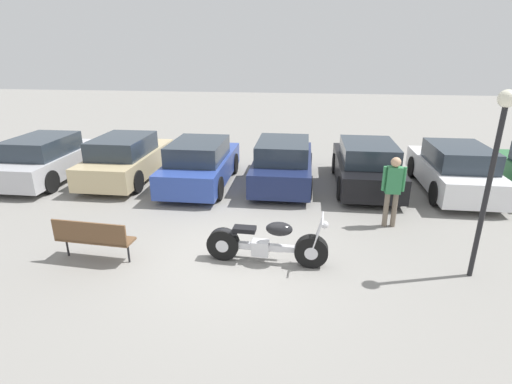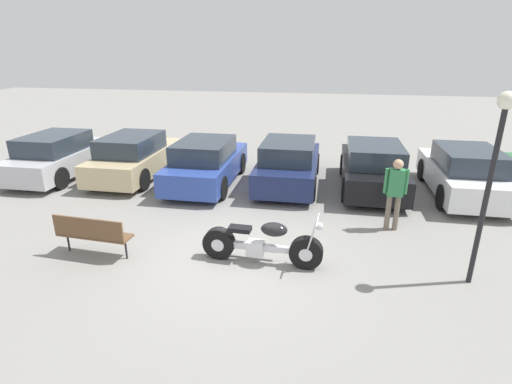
{
  "view_description": "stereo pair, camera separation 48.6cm",
  "coord_description": "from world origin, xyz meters",
  "px_view_note": "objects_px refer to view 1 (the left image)",
  "views": [
    {
      "loc": [
        1.25,
        -7.04,
        4.06
      ],
      "look_at": [
        0.18,
        1.61,
        0.85
      ],
      "focal_mm": 28.0,
      "sensor_mm": 36.0,
      "label": 1
    },
    {
      "loc": [
        1.74,
        -6.96,
        4.06
      ],
      "look_at": [
        0.18,
        1.61,
        0.85
      ],
      "focal_mm": 28.0,
      "sensor_mm": 36.0,
      "label": 2
    }
  ],
  "objects_px": {
    "motorcycle": "(265,243)",
    "parked_car_navy": "(283,163)",
    "parked_car_white": "(454,170)",
    "parked_car_black": "(366,166)",
    "parked_car_blue": "(200,164)",
    "park_bench": "(93,236)",
    "person_standing": "(393,186)",
    "lamp_post": "(496,152)",
    "parked_car_silver": "(48,159)",
    "parked_car_champagne": "(127,159)"
  },
  "relations": [
    {
      "from": "motorcycle",
      "to": "parked_car_navy",
      "type": "bearing_deg",
      "value": 89.37
    },
    {
      "from": "parked_car_white",
      "to": "parked_car_navy",
      "type": "bearing_deg",
      "value": 179.31
    },
    {
      "from": "parked_car_black",
      "to": "parked_car_white",
      "type": "height_order",
      "value": "same"
    },
    {
      "from": "parked_car_blue",
      "to": "parked_car_white",
      "type": "height_order",
      "value": "same"
    },
    {
      "from": "park_bench",
      "to": "person_standing",
      "type": "relative_size",
      "value": 0.93
    },
    {
      "from": "parked_car_navy",
      "to": "park_bench",
      "type": "relative_size",
      "value": 2.57
    },
    {
      "from": "parked_car_navy",
      "to": "parked_car_black",
      "type": "bearing_deg",
      "value": 0.96
    },
    {
      "from": "motorcycle",
      "to": "person_standing",
      "type": "bearing_deg",
      "value": 36.52
    },
    {
      "from": "lamp_post",
      "to": "parked_car_blue",
      "type": "bearing_deg",
      "value": 144.82
    },
    {
      "from": "parked_car_white",
      "to": "lamp_post",
      "type": "distance_m",
      "value": 5.2
    },
    {
      "from": "parked_car_silver",
      "to": "lamp_post",
      "type": "relative_size",
      "value": 1.19
    },
    {
      "from": "parked_car_black",
      "to": "parked_car_blue",
      "type": "bearing_deg",
      "value": -175.09
    },
    {
      "from": "park_bench",
      "to": "person_standing",
      "type": "distance_m",
      "value": 6.59
    },
    {
      "from": "parked_car_black",
      "to": "parked_car_white",
      "type": "distance_m",
      "value": 2.49
    },
    {
      "from": "parked_car_white",
      "to": "person_standing",
      "type": "bearing_deg",
      "value": -130.01
    },
    {
      "from": "parked_car_champagne",
      "to": "parked_car_black",
      "type": "xyz_separation_m",
      "value": [
        7.47,
        0.14,
        0.0
      ]
    },
    {
      "from": "parked_car_silver",
      "to": "parked_car_champagne",
      "type": "bearing_deg",
      "value": 7.4
    },
    {
      "from": "motorcycle",
      "to": "lamp_post",
      "type": "xyz_separation_m",
      "value": [
        3.87,
        -0.02,
        1.98
      ]
    },
    {
      "from": "motorcycle",
      "to": "lamp_post",
      "type": "distance_m",
      "value": 4.35
    },
    {
      "from": "parked_car_silver",
      "to": "lamp_post",
      "type": "bearing_deg",
      "value": -21.35
    },
    {
      "from": "motorcycle",
      "to": "person_standing",
      "type": "height_order",
      "value": "person_standing"
    },
    {
      "from": "parked_car_navy",
      "to": "park_bench",
      "type": "height_order",
      "value": "parked_car_navy"
    },
    {
      "from": "motorcycle",
      "to": "parked_car_black",
      "type": "xyz_separation_m",
      "value": [
        2.54,
        4.86,
        0.26
      ]
    },
    {
      "from": "parked_car_black",
      "to": "lamp_post",
      "type": "relative_size",
      "value": 1.19
    },
    {
      "from": "motorcycle",
      "to": "parked_car_black",
      "type": "distance_m",
      "value": 5.49
    },
    {
      "from": "parked_car_champagne",
      "to": "motorcycle",
      "type": "bearing_deg",
      "value": -43.76
    },
    {
      "from": "lamp_post",
      "to": "person_standing",
      "type": "relative_size",
      "value": 2.01
    },
    {
      "from": "parked_car_silver",
      "to": "person_standing",
      "type": "distance_m",
      "value": 10.44
    },
    {
      "from": "parked_car_champagne",
      "to": "person_standing",
      "type": "xyz_separation_m",
      "value": [
        7.68,
        -2.68,
        0.34
      ]
    },
    {
      "from": "motorcycle",
      "to": "parked_car_blue",
      "type": "height_order",
      "value": "parked_car_blue"
    },
    {
      "from": "motorcycle",
      "to": "parked_car_black",
      "type": "height_order",
      "value": "parked_car_black"
    },
    {
      "from": "parked_car_black",
      "to": "lamp_post",
      "type": "distance_m",
      "value": 5.34
    },
    {
      "from": "parked_car_silver",
      "to": "parked_car_navy",
      "type": "distance_m",
      "value": 7.48
    },
    {
      "from": "person_standing",
      "to": "parked_car_white",
      "type": "bearing_deg",
      "value": 49.99
    },
    {
      "from": "lamp_post",
      "to": "person_standing",
      "type": "bearing_deg",
      "value": 118.5
    },
    {
      "from": "parked_car_white",
      "to": "lamp_post",
      "type": "xyz_separation_m",
      "value": [
        -1.16,
        -4.77,
        1.72
      ]
    },
    {
      "from": "parked_car_champagne",
      "to": "person_standing",
      "type": "relative_size",
      "value": 2.39
    },
    {
      "from": "parked_car_blue",
      "to": "parked_car_black",
      "type": "height_order",
      "value": "same"
    },
    {
      "from": "motorcycle",
      "to": "park_bench",
      "type": "relative_size",
      "value": 1.53
    },
    {
      "from": "parked_car_navy",
      "to": "parked_car_white",
      "type": "relative_size",
      "value": 1.0
    },
    {
      "from": "parked_car_blue",
      "to": "lamp_post",
      "type": "distance_m",
      "value": 7.9
    },
    {
      "from": "parked_car_navy",
      "to": "person_standing",
      "type": "distance_m",
      "value": 3.89
    },
    {
      "from": "parked_car_navy",
      "to": "lamp_post",
      "type": "xyz_separation_m",
      "value": [
        3.82,
        -4.83,
        1.72
      ]
    },
    {
      "from": "parked_car_champagne",
      "to": "person_standing",
      "type": "height_order",
      "value": "person_standing"
    },
    {
      "from": "motorcycle",
      "to": "parked_car_white",
      "type": "distance_m",
      "value": 6.93
    },
    {
      "from": "parked_car_blue",
      "to": "park_bench",
      "type": "bearing_deg",
      "value": -100.89
    },
    {
      "from": "parked_car_blue",
      "to": "parked_car_white",
      "type": "relative_size",
      "value": 1.0
    },
    {
      "from": "parked_car_silver",
      "to": "motorcycle",
      "type": "bearing_deg",
      "value": -30.65
    },
    {
      "from": "parked_car_navy",
      "to": "parked_car_black",
      "type": "height_order",
      "value": "same"
    },
    {
      "from": "park_bench",
      "to": "lamp_post",
      "type": "xyz_separation_m",
      "value": [
        7.23,
        0.36,
        1.85
      ]
    }
  ]
}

